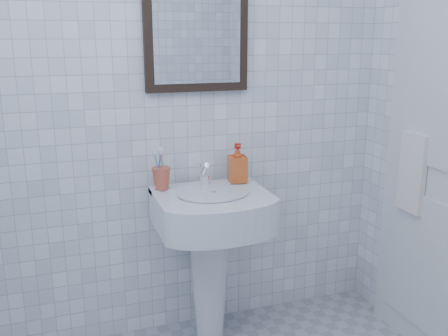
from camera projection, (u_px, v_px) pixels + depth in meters
name	position (u px, v px, depth m)	size (l,w,h in m)	color
wall_back	(173.00, 90.00, 2.37)	(2.20, 0.02, 2.50)	white
washbasin	(210.00, 242.00, 2.39)	(0.52, 0.38, 0.81)	silver
faucet	(204.00, 175.00, 2.40)	(0.05, 0.11, 0.12)	white
toothbrush_cup	(161.00, 178.00, 2.34)	(0.09, 0.09, 0.10)	#C15038
soap_dispenser	(237.00, 163.00, 2.45)	(0.09, 0.09, 0.19)	#C83F13
wall_mirror	(197.00, 24.00, 2.32)	(0.50, 0.04, 0.62)	black
towel_ring	(419.00, 135.00, 2.32)	(0.18, 0.18, 0.01)	white
hand_towel	(412.00, 173.00, 2.36)	(0.03, 0.16, 0.38)	white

